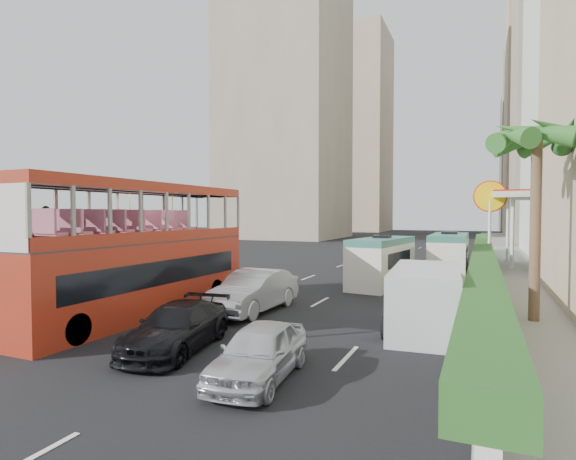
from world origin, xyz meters
The scene contains 19 objects.
ground_plane centered at (0.00, 0.00, 0.00)m, with size 200.00×200.00×0.00m, color black.
double_decker_bus centered at (-6.00, 0.00, 2.53)m, with size 2.50×11.00×5.06m, color #AE2C18.
car_silver_lane_a centered at (-2.21, 2.16, 0.00)m, with size 1.73×4.97×1.64m, color silver.
car_silver_lane_b centered at (1.35, -4.29, 0.00)m, with size 1.53×3.81×1.30m, color silver.
car_black centered at (-1.85, -3.18, 0.00)m, with size 1.81×4.46×1.29m, color black.
van_asset centered at (0.79, 17.80, 0.00)m, with size 2.30×4.99×1.39m, color silver.
minibus_near centered at (1.18, 10.56, 1.30)m, with size 1.95×5.86×2.60m, color silver.
minibus_far centered at (4.33, 15.06, 1.34)m, with size 2.01×6.04×2.68m, color silver.
panel_van_near centered at (4.41, 1.88, 1.04)m, with size 2.09×5.22×2.09m, color silver.
panel_van_far centered at (3.98, 20.59, 0.95)m, with size 1.89×4.73×1.89m, color silver.
sidewalk centered at (9.00, 25.00, 0.09)m, with size 6.00×120.00×0.18m, color #99968C.
kerb_wall centered at (6.20, 14.00, 0.68)m, with size 0.30×44.00×1.00m, color silver.
hedge centered at (6.20, 14.00, 1.53)m, with size 1.10×44.00×0.70m, color #2D6626.
palm_tree centered at (7.80, 4.00, 3.38)m, with size 0.36×0.36×6.40m, color brown.
shell_station centered at (10.00, 23.00, 2.75)m, with size 6.50×8.00×5.50m, color silver.
tower_far_a centered at (17.00, 82.00, 22.00)m, with size 14.00×14.00×44.00m, color tan.
tower_far_b centered at (17.00, 104.00, 20.00)m, with size 14.00×14.00×40.00m, color tan.
tower_left_a centered at (-24.00, 55.00, 26.00)m, with size 18.00×18.00×52.00m, color tan.
tower_left_b centered at (-22.00, 90.00, 23.00)m, with size 16.00×16.00×46.00m, color tan.
Camera 1 is at (6.09, -13.57, 3.87)m, focal length 28.00 mm.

